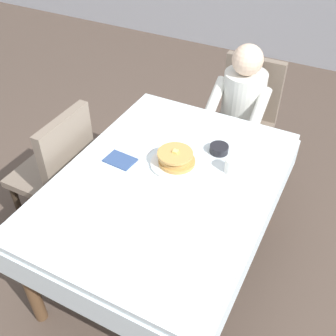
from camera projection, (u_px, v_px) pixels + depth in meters
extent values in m
plane|color=brown|center=(166.00, 263.00, 2.65)|extent=(14.00, 14.00, 0.00)
cube|color=silver|center=(165.00, 182.00, 2.18)|extent=(1.10, 1.50, 0.04)
cube|color=silver|center=(84.00, 306.00, 1.74)|extent=(1.10, 0.01, 0.18)
cube|color=silver|center=(216.00, 128.00, 2.76)|extent=(1.10, 0.01, 0.18)
cube|color=silver|center=(84.00, 167.00, 2.45)|extent=(0.01, 1.50, 0.18)
cube|color=silver|center=(261.00, 232.00, 2.06)|extent=(0.01, 1.50, 0.18)
cylinder|color=brown|center=(29.00, 282.00, 2.13)|extent=(0.07, 0.07, 0.70)
cylinder|color=brown|center=(152.00, 146.00, 3.04)|extent=(0.07, 0.07, 0.70)
cylinder|color=brown|center=(273.00, 185.00, 2.71)|extent=(0.07, 0.07, 0.70)
cube|color=#7A6B5B|center=(239.00, 130.00, 3.07)|extent=(0.44, 0.44, 0.05)
cube|color=#7A6B5B|center=(252.00, 88.00, 3.03)|extent=(0.44, 0.06, 0.48)
cylinder|color=#2D2319|center=(251.00, 173.00, 3.03)|extent=(0.04, 0.04, 0.40)
cylinder|color=#2D2319|center=(207.00, 159.00, 3.16)|extent=(0.04, 0.04, 0.40)
cylinder|color=#2D2319|center=(265.00, 147.00, 3.27)|extent=(0.04, 0.04, 0.40)
cylinder|color=#2D2319|center=(223.00, 135.00, 3.40)|extent=(0.04, 0.04, 0.40)
cylinder|color=silver|center=(243.00, 102.00, 2.89)|extent=(0.30, 0.30, 0.46)
sphere|color=beige|center=(248.00, 60.00, 2.66)|extent=(0.21, 0.21, 0.21)
cylinder|color=silver|center=(260.00, 109.00, 2.69)|extent=(0.08, 0.29, 0.23)
cylinder|color=silver|center=(215.00, 97.00, 2.81)|extent=(0.08, 0.29, 0.23)
cylinder|color=#383D51|center=(237.00, 168.00, 3.04)|extent=(0.10, 0.10, 0.45)
cylinder|color=#383D51|center=(218.00, 162.00, 3.09)|extent=(0.10, 0.10, 0.45)
cube|color=#7A6B5B|center=(50.00, 175.00, 2.68)|extent=(0.44, 0.44, 0.05)
cube|color=#7A6B5B|center=(67.00, 152.00, 2.44)|extent=(0.06, 0.44, 0.48)
cylinder|color=#2D2319|center=(18.00, 206.00, 2.76)|extent=(0.04, 0.04, 0.40)
cylinder|color=#2D2319|center=(53.00, 176.00, 3.01)|extent=(0.04, 0.04, 0.40)
cylinder|color=#2D2319|center=(60.00, 225.00, 2.64)|extent=(0.04, 0.04, 0.40)
cylinder|color=#2D2319|center=(92.00, 191.00, 2.88)|extent=(0.04, 0.04, 0.40)
cylinder|color=white|center=(175.00, 163.00, 2.26)|extent=(0.28, 0.28, 0.02)
cylinder|color=tan|center=(176.00, 161.00, 2.25)|extent=(0.21, 0.21, 0.02)
cylinder|color=tan|center=(175.00, 158.00, 2.24)|extent=(0.18, 0.18, 0.02)
cylinder|color=tan|center=(176.00, 155.00, 2.23)|extent=(0.18, 0.18, 0.02)
cylinder|color=tan|center=(175.00, 154.00, 2.21)|extent=(0.20, 0.20, 0.01)
cube|color=#F4E072|center=(175.00, 151.00, 2.20)|extent=(0.03, 0.03, 0.01)
cylinder|color=white|center=(232.00, 165.00, 2.20)|extent=(0.08, 0.08, 0.08)
torus|color=white|center=(240.00, 167.00, 2.17)|extent=(0.05, 0.01, 0.05)
cylinder|color=black|center=(219.00, 149.00, 2.34)|extent=(0.11, 0.11, 0.04)
cube|color=silver|center=(144.00, 156.00, 2.32)|extent=(0.02, 0.18, 0.00)
cube|color=silver|center=(205.00, 177.00, 2.18)|extent=(0.04, 0.20, 0.00)
cube|color=silver|center=(156.00, 201.00, 2.04)|extent=(0.15, 0.04, 0.00)
cube|color=#334C7F|center=(120.00, 160.00, 2.29)|extent=(0.18, 0.13, 0.01)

